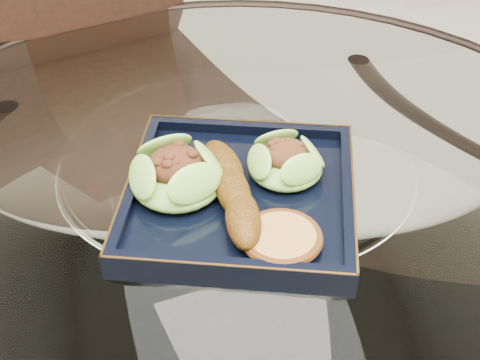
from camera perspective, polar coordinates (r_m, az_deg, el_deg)
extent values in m
cylinder|color=white|center=(0.84, -0.28, -1.20)|extent=(1.10, 1.10, 0.01)
torus|color=black|center=(0.84, -0.28, -1.20)|extent=(1.13, 1.13, 0.02)
cylinder|color=black|center=(1.36, 8.26, -4.16)|extent=(0.04, 0.04, 0.75)
cylinder|color=black|center=(1.29, -15.68, -8.37)|extent=(0.04, 0.04, 0.75)
cube|color=black|center=(1.24, -9.40, -2.08)|extent=(0.53, 0.53, 0.04)
cube|color=black|center=(1.26, -14.06, 13.07)|extent=(0.41, 0.13, 0.48)
cylinder|color=black|center=(1.36, 2.20, -12.39)|extent=(0.03, 0.03, 0.47)
cylinder|color=black|center=(1.53, -17.54, -7.35)|extent=(0.03, 0.03, 0.47)
cylinder|color=black|center=(1.59, -4.56, -3.02)|extent=(0.03, 0.03, 0.47)
cube|color=black|center=(0.81, 0.00, -1.66)|extent=(0.35, 0.35, 0.02)
ellipsoid|color=#67AF32|center=(0.80, -5.40, 0.28)|extent=(0.13, 0.13, 0.04)
ellipsoid|color=#5A8D29|center=(0.82, 3.92, 1.41)|extent=(0.11, 0.11, 0.03)
ellipsoid|color=brown|center=(0.78, -0.62, -0.88)|extent=(0.04, 0.19, 0.04)
cylinder|color=#C58541|center=(0.73, 3.57, -5.06)|extent=(0.08, 0.08, 0.01)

